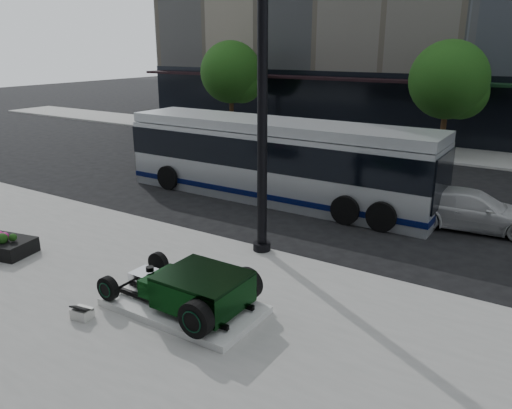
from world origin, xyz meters
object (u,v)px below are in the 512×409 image
Objects in this scene: white_sedan at (472,210)px; lamppost at (262,102)px; hot_rod at (195,288)px; transit_bus at (276,159)px.

lamppost is at bearing 131.58° from white_sedan.
lamppost reaches higher than hot_rod.
hot_rod is 9.04m from transit_bus.
white_sedan is (3.83, 8.98, -0.09)m from hot_rod.
lamppost is at bearing -63.50° from transit_bus.
transit_bus is at bearing 116.50° from lamppost.
lamppost is (-0.63, 3.65, 3.48)m from hot_rod.
lamppost reaches higher than transit_bus.
transit_bus is at bearing 85.74° from white_sedan.
white_sedan is at bearing 50.03° from lamppost.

